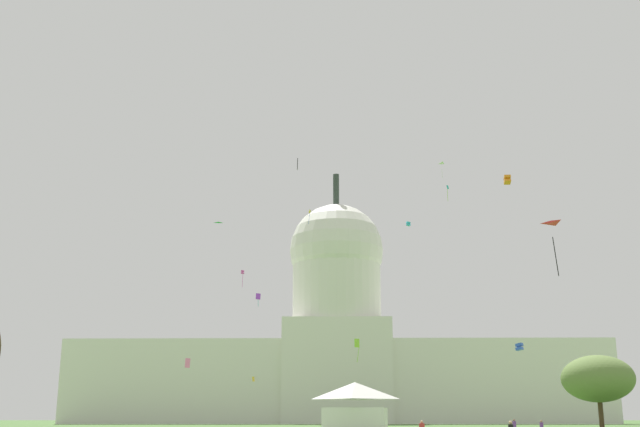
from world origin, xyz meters
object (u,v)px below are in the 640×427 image
kite_cyan_high (408,224)px  event_tent (355,409)px  tree_east_far (598,379)px  kite_gold_low (253,379)px  kite_red_low (556,233)px  kite_violet_mid (258,297)px  kite_white_high (444,167)px  kite_pink_low (188,363)px  kite_green_high (218,223)px  kite_magenta_high (243,273)px  kite_orange_mid (507,180)px  kite_lime_low (357,345)px  kite_black_mid (297,164)px  kite_blue_low (519,347)px  kite_yellow_high (310,213)px  kite_turquoise_high (448,190)px  capitol_building (337,351)px

kite_cyan_high → event_tent: bearing=151.9°
tree_east_far → kite_gold_low: 59.28m
tree_east_far → kite_red_low: bearing=-110.5°
kite_violet_mid → kite_white_high: kite_white_high is taller
kite_pink_low → kite_green_high: (-5.78, 61.80, 37.04)m
kite_red_low → kite_white_high: bearing=-47.3°
kite_magenta_high → kite_red_low: bearing=-155.2°
kite_red_low → kite_violet_mid: size_ratio=1.54×
kite_orange_mid → kite_pink_low: bearing=160.4°
event_tent → kite_lime_low: kite_lime_low is taller
kite_lime_low → kite_black_mid: 32.34m
kite_blue_low → kite_violet_mid: size_ratio=0.40×
kite_white_high → kite_green_high: size_ratio=1.39×
kite_blue_low → kite_lime_low: 31.22m
event_tent → kite_pink_low: size_ratio=4.90×
tree_east_far → kite_yellow_high: bearing=119.2°
kite_orange_mid → event_tent: bearing=-137.5°
kite_red_low → kite_violet_mid: (-32.99, 86.96, 7.99)m
kite_gold_low → kite_violet_mid: size_ratio=0.35×
kite_lime_low → kite_blue_low: bearing=-33.5°
kite_pink_low → kite_cyan_high: 81.81m
kite_blue_low → kite_lime_low: size_ratio=0.30×
kite_turquoise_high → kite_gold_low: bearing=11.1°
kite_green_high → event_tent: bearing=-77.6°
kite_green_high → kite_turquoise_high: bearing=-33.0°
event_tent → kite_lime_low: (1.22, 33.95, 9.52)m
kite_red_low → kite_pink_low: bearing=-9.4°
kite_orange_mid → kite_yellow_high: bearing=107.9°
kite_red_low → kite_pink_low: (-40.14, 54.96, -6.74)m
kite_magenta_high → kite_cyan_high: 42.27m
kite_lime_low → kite_black_mid: bearing=-86.1°
kite_lime_low → kite_green_high: (-31.07, 63.67, 34.56)m
event_tent → kite_turquoise_high: kite_turquoise_high is taller
kite_blue_low → kite_yellow_high: bearing=-131.2°
tree_east_far → kite_turquoise_high: bearing=115.6°
kite_black_mid → kite_blue_low: bearing=127.1°
kite_red_low → kite_lime_low: bearing=-30.0°
kite_orange_mid → kite_turquoise_high: 53.42m
kite_blue_low → kite_violet_mid: 70.99m
kite_green_high → kite_red_low: bearing=-73.2°
kite_pink_low → kite_cyan_high: size_ratio=1.34×
capitol_building → kite_black_mid: bearing=-92.2°
kite_red_low → kite_orange_mid: size_ratio=3.25×
kite_blue_low → kite_cyan_high: kite_cyan_high is taller
kite_yellow_high → kite_turquoise_high: bearing=-87.9°
kite_orange_mid → kite_cyan_high: kite_cyan_high is taller
kite_yellow_high → kite_green_high: bearing=-164.8°
kite_gold_low → kite_green_high: kite_green_high is taller
kite_red_low → kite_cyan_high: (-0.54, 116.51, 29.83)m
capitol_building → kite_violet_mid: capitol_building is taller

